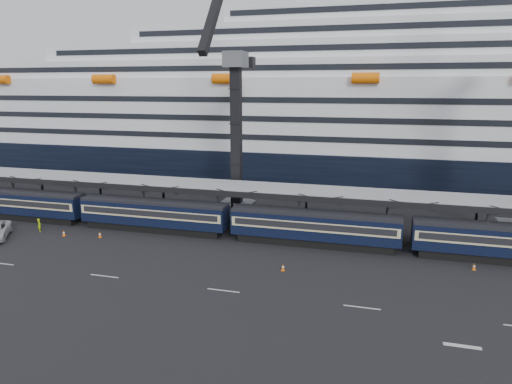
# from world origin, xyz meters

# --- Properties ---
(ground) EXTENTS (260.00, 260.00, 0.00)m
(ground) POSITION_xyz_m (0.00, 0.00, 0.00)
(ground) COLOR black
(ground) RESTS_ON ground
(lane_markings) EXTENTS (111.00, 4.27, 0.02)m
(lane_markings) POSITION_xyz_m (8.15, -5.23, 0.01)
(lane_markings) COLOR beige
(lane_markings) RESTS_ON ground
(train) EXTENTS (133.05, 3.00, 4.05)m
(train) POSITION_xyz_m (-4.65, 10.00, 2.20)
(train) COLOR black
(train) RESTS_ON ground
(canopy) EXTENTS (130.00, 6.25, 5.53)m
(canopy) POSITION_xyz_m (0.00, 14.00, 5.25)
(canopy) COLOR gray
(canopy) RESTS_ON ground
(cruise_ship) EXTENTS (214.09, 28.84, 34.00)m
(cruise_ship) POSITION_xyz_m (-1.08, 45.99, 12.34)
(cruise_ship) COLOR black
(cruise_ship) RESTS_ON ground
(crane_dark_near) EXTENTS (4.50, 17.75, 35.08)m
(crane_dark_near) POSITION_xyz_m (-20.00, 18.59, 11.93)
(crane_dark_near) COLOR #54565C
(crane_dark_near) RESTS_ON ground
(worker) EXTENTS (0.72, 0.72, 1.69)m
(worker) POSITION_xyz_m (-41.57, 5.87, 0.84)
(worker) COLOR #AAD90B
(worker) RESTS_ON ground
(traffic_cone_a) EXTENTS (0.36, 0.36, 0.72)m
(traffic_cone_a) POSITION_xyz_m (-37.61, 5.25, 0.36)
(traffic_cone_a) COLOR orange
(traffic_cone_a) RESTS_ON ground
(traffic_cone_b) EXTENTS (0.38, 0.38, 0.75)m
(traffic_cone_b) POSITION_xyz_m (-33.05, 5.87, 0.37)
(traffic_cone_b) COLOR orange
(traffic_cone_b) RESTS_ON ground
(traffic_cone_c) EXTENTS (0.35, 0.35, 0.71)m
(traffic_cone_c) POSITION_xyz_m (-9.84, 1.79, 0.35)
(traffic_cone_c) COLOR orange
(traffic_cone_c) RESTS_ON ground
(traffic_cone_d) EXTENTS (0.34, 0.34, 0.67)m
(traffic_cone_d) POSITION_xyz_m (8.32, 6.95, 0.33)
(traffic_cone_d) COLOR orange
(traffic_cone_d) RESTS_ON ground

